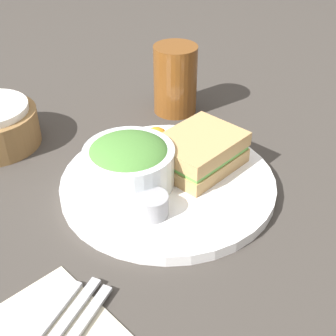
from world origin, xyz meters
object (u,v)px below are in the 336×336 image
(plate, at_px, (168,183))
(spoon, at_px, (38,334))
(salad_bowl, at_px, (129,162))
(dressing_cup, at_px, (152,205))
(sandwich, at_px, (199,152))
(drink_glass, at_px, (175,80))

(plate, xyz_separation_m, spoon, (-0.28, -0.09, -0.00))
(salad_bowl, relative_size, dressing_cup, 2.94)
(sandwich, xyz_separation_m, dressing_cup, (-0.13, -0.03, -0.01))
(plate, height_order, dressing_cup, dressing_cup)
(spoon, bearing_deg, sandwich, 172.27)
(dressing_cup, bearing_deg, sandwich, 14.89)
(sandwich, bearing_deg, plate, 172.11)
(drink_glass, relative_size, spoon, 0.85)
(drink_glass, bearing_deg, plate, -137.10)
(drink_glass, bearing_deg, salad_bowl, -149.26)
(salad_bowl, bearing_deg, sandwich, -21.76)
(sandwich, distance_m, salad_bowl, 0.11)
(salad_bowl, bearing_deg, drink_glass, 30.74)
(drink_glass, distance_m, spoon, 0.54)
(sandwich, height_order, spoon, sandwich)
(drink_glass, bearing_deg, sandwich, -124.88)
(drink_glass, height_order, spoon, drink_glass)
(plate, distance_m, dressing_cup, 0.09)
(sandwich, bearing_deg, salad_bowl, 158.24)
(dressing_cup, relative_size, drink_glass, 0.35)
(spoon, bearing_deg, salad_bowl, -173.48)
(dressing_cup, height_order, spoon, dressing_cup)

